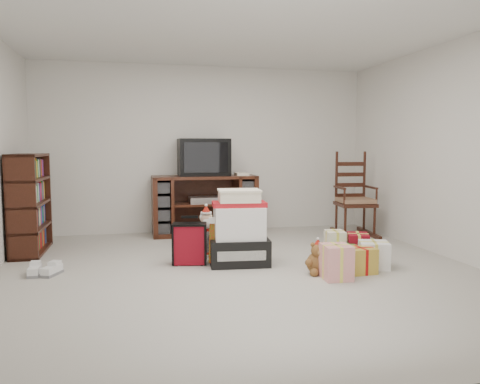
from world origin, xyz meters
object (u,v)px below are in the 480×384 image
mrs_claus_figurine (206,237)px  bookshelf (30,205)px  teddy_bear (317,260)px  gift_cluster (348,254)px  gift_pile (239,232)px  red_suitcase (189,244)px  tv_stand (205,205)px  rocking_chair (353,206)px  crt_television (204,157)px  sneaker_pair (43,271)px  santa_figurine (250,231)px

mrs_claus_figurine → bookshelf: bearing=162.0°
teddy_bear → gift_cluster: (0.43, 0.20, -0.01)m
gift_pile → red_suitcase: gift_pile is taller
tv_stand → teddy_bear: (0.80, -2.41, -0.29)m
tv_stand → rocking_chair: bearing=-14.6°
tv_stand → teddy_bear: size_ratio=4.75×
red_suitcase → gift_cluster: 1.73m
tv_stand → mrs_claus_figurine: bearing=-97.9°
bookshelf → rocking_chair: 4.37m
bookshelf → gift_cluster: (3.48, -1.49, -0.45)m
bookshelf → rocking_chair: size_ratio=0.95×
tv_stand → crt_television: (-0.00, 0.04, 0.70)m
sneaker_pair → gift_cluster: gift_cluster is taller
bookshelf → gift_pile: (2.36, -1.13, -0.23)m
sneaker_pair → teddy_bear: bearing=-2.8°
rocking_chair → mrs_claus_figurine: size_ratio=2.09×
red_suitcase → sneaker_pair: red_suitcase is taller
rocking_chair → teddy_bear: 2.31m
rocking_chair → gift_pile: rocking_chair is taller
santa_figurine → mrs_claus_figurine: bearing=-150.3°
gift_pile → santa_figurine: 0.89m
bookshelf → crt_television: crt_television is taller
red_suitcase → santa_figurine: (0.86, 0.70, -0.02)m
bookshelf → mrs_claus_figurine: 2.20m
red_suitcase → crt_television: (0.43, 1.79, 0.91)m
tv_stand → bookshelf: size_ratio=1.26×
mrs_claus_figurine → gift_pile: bearing=-57.2°
tv_stand → gift_cluster: size_ratio=1.34×
rocking_chair → santa_figurine: 1.77m
santa_figurine → gift_cluster: bearing=-55.8°
gift_cluster → mrs_claus_figurine: bearing=150.1°
teddy_bear → crt_television: crt_television is taller
gift_pile → gift_cluster: bearing=-12.1°
sneaker_pair → crt_television: 2.91m
gift_pile → crt_television: bearing=98.9°
red_suitcase → crt_television: crt_television is taller
teddy_bear → mrs_claus_figurine: mrs_claus_figurine is taller
santa_figurine → crt_television: (-0.44, 1.08, 0.93)m
tv_stand → gift_pile: (0.11, -1.85, -0.08)m
tv_stand → sneaker_pair: size_ratio=4.61×
sneaker_pair → gift_cluster: size_ratio=0.29×
rocking_chair → gift_cluster: (-0.88, -1.67, -0.30)m
teddy_bear → sneaker_pair: (-2.72, 0.55, -0.10)m
tv_stand → teddy_bear: 2.56m
rocking_chair → mrs_claus_figurine: bearing=-153.7°
red_suitcase → santa_figurine: 1.11m
teddy_bear → gift_cluster: size_ratio=0.28×
tv_stand → mrs_claus_figurine: size_ratio=2.50×
sneaker_pair → gift_cluster: bearing=2.3°
gift_pile → sneaker_pair: 2.05m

